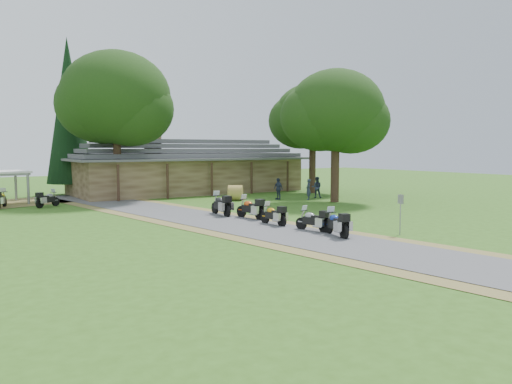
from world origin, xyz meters
TOP-DOWN VIEW (x-y plane):
  - ground at (0.00, 0.00)m, footprint 120.00×120.00m
  - driveway at (-0.50, 4.00)m, footprint 51.95×51.95m
  - lodge at (6.00, 24.00)m, footprint 21.40×9.40m
  - motorcycle_row_a at (1.43, -0.72)m, footprint 1.07×1.98m
  - motorcycle_row_b at (1.43, 0.93)m, footprint 0.95×1.84m
  - motorcycle_row_c at (1.00, 3.60)m, footprint 0.70×1.77m
  - motorcycle_row_d at (1.27, 6.22)m, footprint 0.97×2.04m
  - motorcycle_row_e at (0.58, 8.42)m, footprint 0.80×2.10m
  - motorcycle_carport_a at (-9.90, 19.91)m, footprint 1.26×1.98m
  - motorcycle_carport_b at (-7.18, 18.71)m, footprint 1.79×1.43m
  - person_a at (10.85, 12.68)m, footprint 0.66×0.66m
  - person_b at (12.33, 13.41)m, footprint 0.70×0.69m
  - person_c at (8.96, 14.09)m, footprint 0.45×0.59m
  - hay_bale at (5.81, 15.37)m, footprint 1.57×1.59m
  - sign_post at (4.22, -2.03)m, footprint 0.34×0.06m
  - oak_lodge_left at (-1.61, 20.79)m, footprint 8.39×8.39m
  - oak_lodge_right at (14.94, 17.07)m, footprint 6.87×6.87m
  - oak_driveway at (11.44, 10.30)m, footprint 7.16×7.16m
  - cedar_near at (-3.65, 27.04)m, footprint 3.91×3.91m

SIDE VIEW (x-z plane):
  - ground at x=0.00m, z-range 0.00..0.00m
  - driveway at x=-0.50m, z-range 0.00..0.00m
  - hay_bale at x=5.81m, z-range 0.00..1.18m
  - motorcycle_row_c at x=1.00m, z-range 0.00..1.18m
  - motorcycle_carport_b at x=-7.18m, z-range 0.00..1.20m
  - motorcycle_row_b at x=1.43m, z-range 0.00..1.20m
  - motorcycle_carport_a at x=-9.90m, z-range 0.00..1.29m
  - motorcycle_row_a at x=1.43m, z-range 0.00..1.29m
  - motorcycle_row_d at x=1.27m, z-range 0.00..1.34m
  - motorcycle_row_e at x=0.58m, z-range 0.00..1.41m
  - sign_post at x=4.22m, z-range 0.00..1.90m
  - person_a at x=10.85m, z-range 0.00..1.91m
  - person_c at x=8.96m, z-range 0.00..1.99m
  - person_b at x=12.33m, z-range 0.00..2.01m
  - lodge at x=6.00m, z-range 0.00..4.90m
  - oak_driveway at x=11.44m, z-range 0.00..10.98m
  - oak_lodge_right at x=14.94m, z-range 0.00..11.12m
  - oak_lodge_left at x=-1.61m, z-range 0.00..12.75m
  - cedar_near at x=-3.65m, z-range 0.00..13.39m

